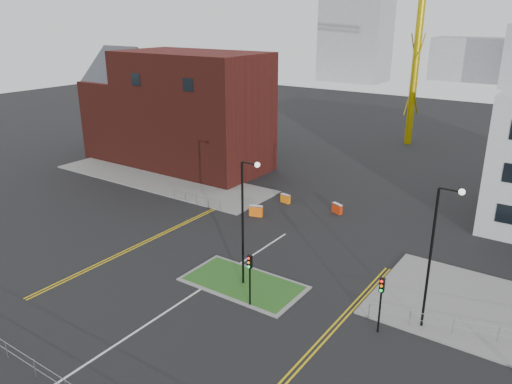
% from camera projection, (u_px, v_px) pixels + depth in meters
% --- Properties ---
extents(ground, '(200.00, 200.00, 0.00)m').
position_uv_depth(ground, '(139.00, 330.00, 30.21)').
color(ground, black).
rests_on(ground, ground).
extents(pavement_left, '(28.00, 8.00, 0.12)m').
position_uv_depth(pavement_left, '(161.00, 178.00, 57.95)').
color(pavement_left, slate).
rests_on(pavement_left, ground).
extents(island_kerb, '(8.60, 4.60, 0.08)m').
position_uv_depth(island_kerb, '(243.00, 283.00, 35.33)').
color(island_kerb, slate).
rests_on(island_kerb, ground).
extents(grass_island, '(8.00, 4.00, 0.12)m').
position_uv_depth(grass_island, '(243.00, 283.00, 35.33)').
color(grass_island, '#22541C').
rests_on(grass_island, ground).
extents(brick_building, '(24.20, 10.07, 14.24)m').
position_uv_depth(brick_building, '(175.00, 110.00, 61.92)').
color(brick_building, '#491712').
rests_on(brick_building, ground).
extents(streetlamp_island, '(1.46, 0.36, 9.18)m').
position_uv_depth(streetlamp_island, '(245.00, 214.00, 33.42)').
color(streetlamp_island, black).
rests_on(streetlamp_island, ground).
extents(streetlamp_right_near, '(1.46, 0.36, 9.18)m').
position_uv_depth(streetlamp_right_near, '(435.00, 248.00, 28.55)').
color(streetlamp_right_near, black).
rests_on(streetlamp_right_near, ground).
extents(traffic_light_island, '(0.28, 0.33, 3.65)m').
position_uv_depth(traffic_light_island, '(250.00, 271.00, 31.85)').
color(traffic_light_island, black).
rests_on(traffic_light_island, ground).
extents(traffic_light_right, '(0.28, 0.33, 3.65)m').
position_uv_depth(traffic_light_right, '(381.00, 295.00, 29.12)').
color(traffic_light_right, black).
rests_on(traffic_light_right, ground).
extents(railing_front, '(24.05, 0.05, 1.10)m').
position_uv_depth(railing_front, '(49.00, 374.00, 25.29)').
color(railing_front, gray).
rests_on(railing_front, ground).
extents(railing_left, '(6.05, 0.05, 1.10)m').
position_uv_depth(railing_left, '(197.00, 198.00, 49.81)').
color(railing_left, gray).
rests_on(railing_left, ground).
extents(centre_line, '(0.15, 30.00, 0.01)m').
position_uv_depth(centre_line, '(163.00, 314.00, 31.76)').
color(centre_line, silver).
rests_on(centre_line, ground).
extents(yellow_left_a, '(0.12, 24.00, 0.01)m').
position_uv_depth(yellow_left_a, '(153.00, 237.00, 42.78)').
color(yellow_left_a, gold).
rests_on(yellow_left_a, ground).
extents(yellow_left_b, '(0.12, 24.00, 0.01)m').
position_uv_depth(yellow_left_b, '(156.00, 238.00, 42.62)').
color(yellow_left_b, gold).
rests_on(yellow_left_b, ground).
extents(yellow_right_a, '(0.12, 20.00, 0.01)m').
position_uv_depth(yellow_right_a, '(325.00, 334.00, 29.78)').
color(yellow_right_a, gold).
rests_on(yellow_right_a, ground).
extents(yellow_right_b, '(0.12, 20.00, 0.01)m').
position_uv_depth(yellow_right_b, '(330.00, 336.00, 29.62)').
color(yellow_right_b, gold).
rests_on(yellow_right_b, ground).
extents(skyline_a, '(18.00, 12.00, 22.00)m').
position_uv_depth(skyline_a, '(355.00, 41.00, 141.01)').
color(skyline_a, gray).
rests_on(skyline_a, ground).
extents(skyline_d, '(30.00, 12.00, 12.00)m').
position_uv_depth(skyline_d, '(488.00, 60.00, 141.09)').
color(skyline_d, gray).
rests_on(skyline_d, ground).
extents(barrier_left, '(1.33, 0.76, 1.06)m').
position_uv_depth(barrier_left, '(256.00, 210.00, 47.08)').
color(barrier_left, orange).
rests_on(barrier_left, ground).
extents(barrier_mid, '(1.11, 0.54, 0.89)m').
position_uv_depth(barrier_mid, '(285.00, 198.00, 50.47)').
color(barrier_mid, orange).
rests_on(barrier_mid, ground).
extents(barrier_right, '(1.20, 0.79, 0.96)m').
position_uv_depth(barrier_right, '(337.00, 208.00, 47.83)').
color(barrier_right, red).
rests_on(barrier_right, ground).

